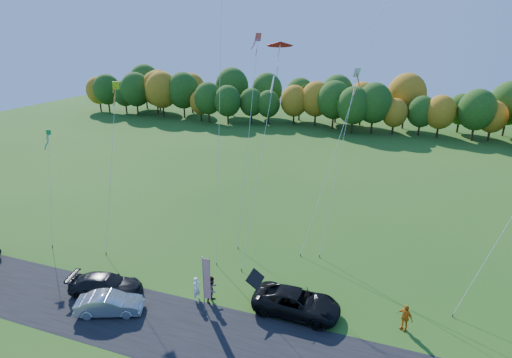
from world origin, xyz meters
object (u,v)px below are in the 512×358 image
(black_suv, at_px, (297,302))
(person_east, at_px, (405,317))
(feather_flag, at_px, (206,278))
(silver_sedan, at_px, (109,304))

(black_suv, height_order, person_east, person_east)
(person_east, height_order, feather_flag, feather_flag)
(silver_sedan, distance_m, feather_flag, 6.78)
(feather_flag, bearing_deg, silver_sedan, -157.71)
(silver_sedan, xyz_separation_m, person_east, (18.72, 4.91, 0.19))
(black_suv, height_order, feather_flag, feather_flag)
(black_suv, distance_m, feather_flag, 6.29)
(silver_sedan, xyz_separation_m, feather_flag, (6.05, 2.48, 1.79))
(person_east, bearing_deg, silver_sedan, -132.26)
(black_suv, distance_m, person_east, 6.90)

